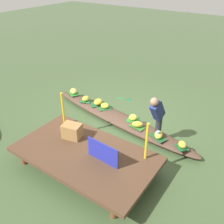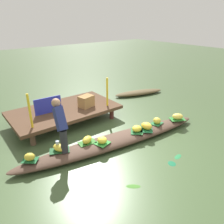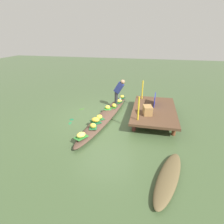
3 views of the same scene
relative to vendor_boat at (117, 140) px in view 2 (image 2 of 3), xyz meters
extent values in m
plane|color=#3E5431|center=(0.00, 0.00, -0.11)|extent=(40.00, 40.00, 0.00)
cube|color=#4E3524|center=(-0.44, 2.02, 0.27)|extent=(3.20, 1.80, 0.10)
cylinder|color=brown|center=(-1.72, 1.30, 0.05)|extent=(0.14, 0.14, 0.33)
cylinder|color=brown|center=(0.84, 1.30, 0.05)|extent=(0.14, 0.14, 0.33)
cylinder|color=brown|center=(-1.72, 2.74, 0.05)|extent=(0.14, 0.14, 0.33)
cylinder|color=brown|center=(0.84, 2.74, 0.05)|extent=(0.14, 0.14, 0.33)
ellipsoid|color=#4E372B|center=(0.00, 0.00, 0.00)|extent=(5.31, 1.37, 0.23)
ellipsoid|color=brown|center=(3.15, 2.41, -0.02)|extent=(2.19, 1.06, 0.18)
cube|color=#1E5129|center=(-1.44, 0.31, 0.12)|extent=(0.51, 0.42, 0.01)
ellipsoid|color=yellow|center=(-1.44, 0.31, 0.20)|extent=(0.30, 0.37, 0.16)
cube|color=#236635|center=(1.35, -0.14, 0.12)|extent=(0.39, 0.34, 0.01)
ellipsoid|color=gold|center=(1.35, -0.14, 0.21)|extent=(0.27, 0.29, 0.17)
cube|color=#2E8632|center=(-0.49, -0.03, 0.12)|extent=(0.39, 0.38, 0.01)
ellipsoid|color=yellow|center=(-0.49, -0.03, 0.20)|extent=(0.30, 0.31, 0.16)
cube|color=#22602F|center=(0.58, -0.13, 0.12)|extent=(0.48, 0.48, 0.01)
ellipsoid|color=yellow|center=(0.58, -0.13, 0.20)|extent=(0.27, 0.25, 0.16)
cube|color=#306C27|center=(-0.77, 0.20, 0.12)|extent=(0.45, 0.30, 0.01)
ellipsoid|color=gold|center=(-0.77, 0.20, 0.20)|extent=(0.35, 0.30, 0.16)
cube|color=#19582C|center=(-2.10, 0.36, 0.12)|extent=(0.40, 0.39, 0.01)
ellipsoid|color=gold|center=(-2.10, 0.36, 0.20)|extent=(0.29, 0.28, 0.16)
cube|color=#195C32|center=(0.88, -0.19, 0.12)|extent=(0.54, 0.54, 0.01)
ellipsoid|color=gold|center=(0.88, -0.19, 0.21)|extent=(0.27, 0.33, 0.18)
cube|color=#2A762C|center=(2.05, -0.33, 0.12)|extent=(0.52, 0.47, 0.01)
ellipsoid|color=#F9D956|center=(2.05, -0.33, 0.21)|extent=(0.39, 0.37, 0.17)
cylinder|color=#28282D|center=(-1.36, 0.19, 0.39)|extent=(0.16, 0.16, 0.55)
cube|color=navy|center=(-1.35, 0.32, 0.89)|extent=(0.25, 0.52, 0.59)
sphere|color=#9E7556|center=(-1.32, 0.50, 1.20)|extent=(0.20, 0.20, 0.20)
cylinder|color=silver|center=(-1.45, 0.37, 0.23)|extent=(0.08, 0.08, 0.22)
cube|color=#242A9F|center=(-0.94, 2.02, 0.56)|extent=(0.79, 0.07, 0.48)
cylinder|color=gold|center=(-1.64, 1.42, 0.77)|extent=(0.06, 0.06, 0.90)
cylinder|color=gold|center=(0.76, 1.42, 0.77)|extent=(0.06, 0.06, 0.90)
cube|color=olive|center=(0.18, 1.75, 0.49)|extent=(0.50, 0.41, 0.36)
ellipsoid|color=#3A7224|center=(-0.72, -1.39, -0.11)|extent=(0.29, 0.27, 0.01)
ellipsoid|color=#15613A|center=(0.46, -1.40, -0.11)|extent=(0.24, 0.25, 0.01)
ellipsoid|color=#23723D|center=(0.78, -1.32, -0.11)|extent=(0.27, 0.16, 0.01)
camera|label=1|loc=(-3.40, 5.25, 3.96)|focal=39.95mm
camera|label=2|loc=(-3.05, -3.71, 2.93)|focal=34.72mm
camera|label=3|loc=(6.81, 1.76, 3.29)|focal=28.67mm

